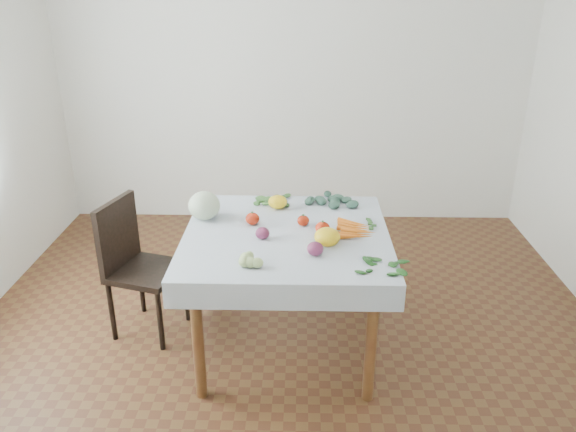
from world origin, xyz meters
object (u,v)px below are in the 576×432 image
table (286,249)px  chair (134,258)px  heirloom_back (278,202)px  cabbage (204,206)px  carrot_bunch (356,229)px

table → chair: (-0.93, 0.18, -0.17)m
chair → heirloom_back: 0.93m
cabbage → heirloom_back: size_ratio=1.58×
heirloom_back → carrot_bunch: 0.56m
heirloom_back → cabbage: bearing=-157.7°
table → cabbage: 0.55m
heirloom_back → carrot_bunch: heirloom_back is taller
cabbage → carrot_bunch: size_ratio=0.69×
table → chair: bearing=168.8°
cabbage → carrot_bunch: (0.86, -0.16, -0.07)m
chair → carrot_bunch: 1.35m
heirloom_back → carrot_bunch: bearing=-36.8°
chair → carrot_bunch: chair is taller
chair → cabbage: bearing=-0.1°
cabbage → chair: bearing=179.9°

